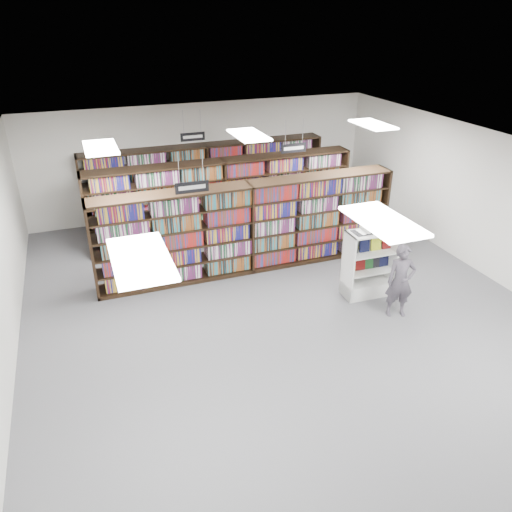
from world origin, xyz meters
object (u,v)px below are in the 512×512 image
object	(u,v)px
endcap_display	(367,273)
open_book	(366,230)
bookshelf_row_near	(249,228)
shopper	(400,281)

from	to	relation	value
endcap_display	open_book	bearing A→B (deg)	-175.85
bookshelf_row_near	open_book	xyz separation A→B (m)	(1.82, -1.93, 0.45)
endcap_display	open_book	distance (m)	1.02
endcap_display	open_book	world-z (taller)	open_book
bookshelf_row_near	endcap_display	world-z (taller)	bookshelf_row_near
bookshelf_row_near	open_book	size ratio (longest dim) A/B	12.31
bookshelf_row_near	shopper	distance (m)	3.58
open_book	bookshelf_row_near	bearing A→B (deg)	132.14
endcap_display	open_book	size ratio (longest dim) A/B	2.58
bookshelf_row_near	endcap_display	bearing A→B (deg)	-44.37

